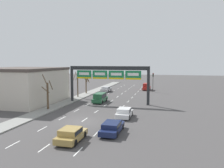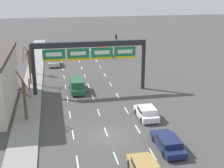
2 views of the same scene
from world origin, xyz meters
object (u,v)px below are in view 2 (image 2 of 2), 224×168
(car_gold, at_px, (145,167))
(tree_bare_third, at_px, (29,64))
(suv_red, at_px, (103,51))
(car_silver, at_px, (54,62))
(traffic_light_near_gantry, at_px, (116,42))
(tree_bare_second, at_px, (31,58))
(suv_green, at_px, (77,85))
(tree_bare_closest, at_px, (25,98))
(car_white, at_px, (146,112))
(sign_gantry, at_px, (90,53))
(car_navy, at_px, (168,142))

(car_gold, relative_size, tree_bare_third, 0.71)
(suv_red, bearing_deg, car_silver, -148.59)
(car_silver, xyz_separation_m, car_gold, (6.43, -35.47, 0.01))
(traffic_light_near_gantry, bearing_deg, car_silver, -169.80)
(car_gold, distance_m, tree_bare_second, 32.25)
(suv_red, xyz_separation_m, traffic_light_near_gantry, (1.95, -3.94, 2.48))
(suv_red, bearing_deg, suv_green, -108.57)
(car_silver, bearing_deg, tree_bare_closest, -97.93)
(car_white, height_order, suv_green, suv_green)
(suv_red, relative_size, tree_bare_third, 0.78)
(car_silver, bearing_deg, suv_red, 31.41)
(traffic_light_near_gantry, bearing_deg, tree_bare_third, -140.90)
(sign_gantry, height_order, tree_bare_third, sign_gantry)
(car_gold, xyz_separation_m, traffic_light_near_gantry, (5.49, 37.62, 2.79))
(tree_bare_third, bearing_deg, traffic_light_near_gantry, 39.10)
(car_gold, height_order, tree_bare_second, tree_bare_second)
(sign_gantry, height_order, car_white, sign_gantry)
(suv_red, distance_m, car_gold, 41.70)
(car_gold, bearing_deg, tree_bare_closest, 128.45)
(tree_bare_second, relative_size, tree_bare_third, 0.86)
(sign_gantry, bearing_deg, car_white, -63.31)
(sign_gantry, relative_size, car_gold, 3.90)
(traffic_light_near_gantry, xyz_separation_m, tree_bare_closest, (-15.16, -25.44, -0.84))
(traffic_light_near_gantry, height_order, tree_bare_second, traffic_light_near_gantry)
(sign_gantry, xyz_separation_m, suv_green, (-1.82, 0.50, -4.44))
(tree_bare_second, bearing_deg, suv_red, 38.96)
(suv_green, relative_size, tree_bare_closest, 0.85)
(traffic_light_near_gantry, bearing_deg, car_navy, -93.76)
(car_white, height_order, tree_bare_third, tree_bare_third)
(suv_green, height_order, car_gold, suv_green)
(tree_bare_third, bearing_deg, suv_red, 50.70)
(sign_gantry, distance_m, traffic_light_near_gantry, 18.95)
(car_silver, height_order, suv_red, suv_red)
(car_white, height_order, tree_bare_second, tree_bare_second)
(tree_bare_third, bearing_deg, suv_green, -34.04)
(car_white, height_order, suv_red, suv_red)
(car_silver, bearing_deg, sign_gantry, -72.72)
(car_navy, bearing_deg, tree_bare_third, 121.48)
(sign_gantry, relative_size, car_silver, 3.69)
(car_navy, bearing_deg, sign_gantry, 106.39)
(tree_bare_third, bearing_deg, car_gold, -68.30)
(tree_bare_closest, bearing_deg, sign_gantry, 44.96)
(sign_gantry, distance_m, tree_bare_third, 9.91)
(car_white, bearing_deg, tree_bare_third, 131.98)
(suv_green, distance_m, traffic_light_near_gantry, 19.34)
(car_white, height_order, tree_bare_closest, tree_bare_closest)
(car_white, bearing_deg, car_gold, -107.68)
(suv_red, height_order, tree_bare_second, tree_bare_second)
(suv_green, bearing_deg, suv_red, 71.43)
(suv_red, relative_size, car_gold, 1.10)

